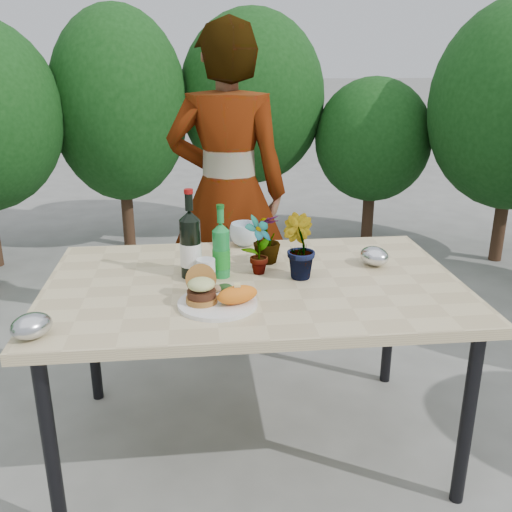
{
  "coord_description": "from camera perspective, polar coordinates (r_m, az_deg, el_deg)",
  "views": [
    {
      "loc": [
        -0.21,
        -2.04,
        1.58
      ],
      "look_at": [
        0.0,
        -0.08,
        0.88
      ],
      "focal_mm": 40.0,
      "sensor_mm": 36.0,
      "label": 1
    }
  ],
  "objects": [
    {
      "name": "seedling_right",
      "position": [
        2.38,
        1.07,
        1.75
      ],
      "size": [
        0.16,
        0.16,
        0.21
      ],
      "primitive_type": "imported",
      "rotation": [
        0.0,
        0.0,
        3.71
      ],
      "color": "#295D1F",
      "rests_on": "patio_table"
    },
    {
      "name": "blue_bowl",
      "position": [
        2.61,
        -1.18,
        2.18
      ],
      "size": [
        0.13,
        0.13,
        0.11
      ],
      "primitive_type": "imported",
      "rotation": [
        0.0,
        0.0,
        0.0
      ],
      "color": "silver",
      "rests_on": "patio_table"
    },
    {
      "name": "sweet_potato",
      "position": [
        1.97,
        -1.88,
        -3.89
      ],
      "size": [
        0.17,
        0.12,
        0.06
      ],
      "primitive_type": "ellipsoid",
      "rotation": [
        0.0,
        0.0,
        0.35
      ],
      "color": "orange",
      "rests_on": "dinner_plate"
    },
    {
      "name": "wine_bottle",
      "position": [
        2.23,
        -6.56,
        1.08
      ],
      "size": [
        0.08,
        0.08,
        0.35
      ],
      "rotation": [
        0.0,
        0.0,
        0.39
      ],
      "color": "black",
      "rests_on": "patio_table"
    },
    {
      "name": "seedling_mid",
      "position": [
        2.22,
        4.27,
        0.92
      ],
      "size": [
        0.17,
        0.18,
        0.25
      ],
      "primitive_type": "imported",
      "rotation": [
        0.0,
        0.0,
        2.25
      ],
      "color": "#1E531C",
      "rests_on": "patio_table"
    },
    {
      "name": "burger_stack",
      "position": [
        2.0,
        -5.49,
        -3.2
      ],
      "size": [
        0.11,
        0.16,
        0.11
      ],
      "color": "#B7722D",
      "rests_on": "dinner_plate"
    },
    {
      "name": "patio_table",
      "position": [
        2.24,
        -0.22,
        -3.85
      ],
      "size": [
        1.6,
        1.0,
        0.75
      ],
      "color": "#D0BB8B",
      "rests_on": "ground"
    },
    {
      "name": "dinner_plate",
      "position": [
        2.01,
        -3.86,
        -4.75
      ],
      "size": [
        0.28,
        0.28,
        0.01
      ],
      "primitive_type": "cylinder",
      "color": "white",
      "rests_on": "patio_table"
    },
    {
      "name": "shrub_hedge",
      "position": [
        3.66,
        -1.73,
        12.24
      ],
      "size": [
        6.82,
        5.06,
        2.0
      ],
      "color": "#382316",
      "rests_on": "ground"
    },
    {
      "name": "sparkling_water",
      "position": [
        2.23,
        -3.5,
        0.52
      ],
      "size": [
        0.07,
        0.07,
        0.29
      ],
      "rotation": [
        0.0,
        0.0,
        0.06
      ],
      "color": "#188436",
      "rests_on": "patio_table"
    },
    {
      "name": "plastic_cup",
      "position": [
        2.19,
        -5.02,
        -1.51
      ],
      "size": [
        0.07,
        0.07,
        0.09
      ],
      "primitive_type": "cylinder",
      "color": "white",
      "rests_on": "patio_table"
    },
    {
      "name": "grilled_veg",
      "position": [
        2.08,
        -3.51,
        -3.18
      ],
      "size": [
        0.08,
        0.05,
        0.03
      ],
      "color": "olive",
      "rests_on": "dinner_plate"
    },
    {
      "name": "person",
      "position": [
        3.08,
        -2.84,
        6.33
      ],
      "size": [
        0.7,
        0.51,
        1.76
      ],
      "primitive_type": "imported",
      "rotation": [
        0.0,
        0.0,
        2.99
      ],
      "color": "#9B5F4D",
      "rests_on": "ground"
    },
    {
      "name": "seedling_left",
      "position": [
        2.25,
        0.24,
        1.05
      ],
      "size": [
        0.15,
        0.15,
        0.24
      ],
      "primitive_type": "imported",
      "rotation": [
        0.0,
        0.0,
        0.71
      ],
      "color": "#2A561D",
      "rests_on": "patio_table"
    },
    {
      "name": "ground",
      "position": [
        2.59,
        -0.2,
        -18.06
      ],
      "size": [
        80.0,
        80.0,
        0.0
      ],
      "primitive_type": "plane",
      "color": "slate",
      "rests_on": "ground"
    },
    {
      "name": "foil_packet_right",
      "position": [
        2.42,
        11.74,
        -0.0
      ],
      "size": [
        0.15,
        0.16,
        0.08
      ],
      "primitive_type": "ellipsoid",
      "rotation": [
        0.0,
        0.0,
        1.98
      ],
      "color": "silver",
      "rests_on": "patio_table"
    },
    {
      "name": "foil_packet_left",
      "position": [
        1.9,
        -21.54,
        -6.52
      ],
      "size": [
        0.17,
        0.17,
        0.08
      ],
      "primitive_type": "ellipsoid",
      "rotation": [
        0.0,
        0.0,
        0.81
      ],
      "color": "#B3B5BA",
      "rests_on": "patio_table"
    }
  ]
}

